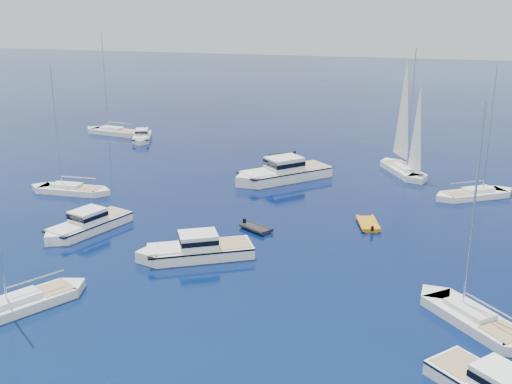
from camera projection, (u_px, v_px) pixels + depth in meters
The scene contains 14 objects.
ground at pixel (209, 338), 40.36m from camera, with size 400.00×400.00×0.00m, color #08244B.
motor_cruiser_left at pixel (87, 231), 58.76m from camera, with size 3.08×10.07×2.64m, color white, non-canonical shape.
motor_cruiser_centre at pixel (196, 257), 52.84m from camera, with size 3.26×10.66×2.80m, color silver, non-canonical shape.
motor_cruiser_distant at pixel (282, 180), 75.19m from camera, with size 4.12×13.48×3.54m, color silver, non-canonical shape.
motor_cruiser_horizon at pixel (142, 140), 95.94m from camera, with size 2.52×8.24×2.16m, color silver, non-canonical shape.
sailboat_fore at pixel (23, 308), 44.26m from camera, with size 2.72×10.45×15.36m, color silver, non-canonical shape.
sailboat_mid_r at pixel (473, 324), 42.11m from camera, with size 2.78×10.70×15.73m, color silver, non-canonical shape.
sailboat_mid_l at pixel (71, 193), 70.22m from camera, with size 2.66×10.22×15.02m, color silver, non-canonical shape.
sailboat_centre at pixel (474, 197), 68.58m from camera, with size 2.67×10.26×15.08m, color white, non-canonical shape.
sailboat_sails_r at pixel (403, 173), 77.98m from camera, with size 2.85×10.95×16.09m, color silver, non-canonical shape.
sailboat_far_l at pixel (114, 134), 100.07m from camera, with size 2.94×11.32×16.64m, color silver, non-canonical shape.
tender_yellow at pixel (368, 226), 60.08m from camera, with size 2.22×4.14×0.95m, color orange, non-canonical shape.
tender_grey_near at pixel (256, 230), 58.93m from camera, with size 1.86×3.33×0.95m, color black, non-canonical shape.
tender_grey_far at pixel (282, 157), 85.75m from camera, with size 2.01×3.67×0.95m, color black, non-canonical shape.
Camera 1 is at (12.48, -33.47, 21.29)m, focal length 43.41 mm.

